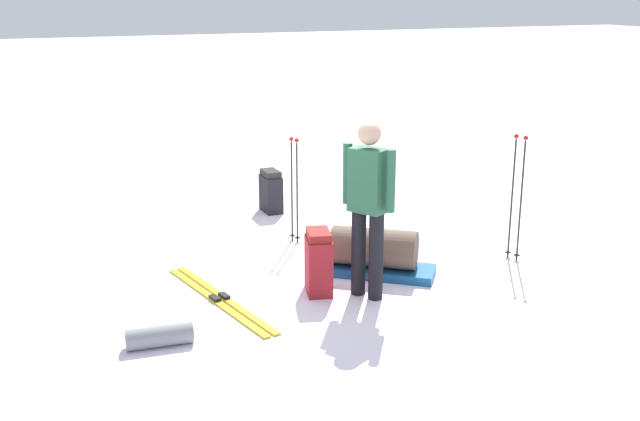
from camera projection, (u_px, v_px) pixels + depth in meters
ground_plane at (320, 275)px, 7.91m from camera, size 80.00×80.00×0.00m
skier_standing at (368, 201)px, 7.13m from camera, size 0.51×0.36×1.70m
ski_pair_near at (220, 299)px, 7.29m from camera, size 1.94×0.58×0.05m
backpack_large_dark at (271, 192)px, 10.07m from camera, size 0.37×0.22×0.56m
backpack_bright at (319, 262)px, 7.40m from camera, size 0.43×0.32×0.63m
ski_poles_planted_near at (517, 192)px, 8.18m from camera, size 0.18×0.10×1.38m
ski_poles_planted_far at (294, 184)px, 8.77m from camera, size 0.17×0.10×1.23m
gear_sled at (374, 253)px, 7.90m from camera, size 1.11×1.27×0.49m
sleeping_mat_rolled at (160, 336)px, 6.34m from camera, size 0.22×0.56×0.18m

